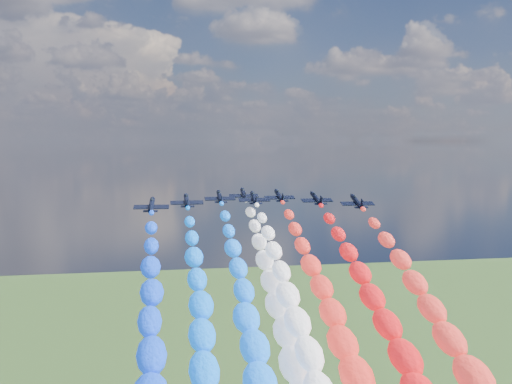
{
  "coord_description": "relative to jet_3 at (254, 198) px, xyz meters",
  "views": [
    {
      "loc": [
        -26.52,
        -152.66,
        119.68
      ],
      "look_at": [
        0.0,
        4.0,
        106.13
      ],
      "focal_mm": 41.83,
      "sensor_mm": 36.0,
      "label": 1
    }
  ],
  "objects": [
    {
      "name": "jet_3",
      "position": [
        0.0,
        0.0,
        0.0
      ],
      "size": [
        8.86,
        11.93,
        5.57
      ],
      "primitive_type": null,
      "rotation": [
        0.28,
        0.0,
        -0.03
      ],
      "color": "black"
    },
    {
      "name": "jet_2",
      "position": [
        -8.9,
        4.94,
        0.0
      ],
      "size": [
        8.69,
        11.81,
        5.57
      ],
      "primitive_type": null,
      "rotation": [
        0.28,
        0.0,
        -0.01
      ],
      "color": "black"
    },
    {
      "name": "jet_6",
      "position": [
        16.48,
        -4.29,
        0.0
      ],
      "size": [
        9.01,
        12.03,
        5.57
      ],
      "primitive_type": null,
      "rotation": [
        0.28,
        0.0,
        0.04
      ],
      "color": "black"
    },
    {
      "name": "jet_7",
      "position": [
        24.52,
        -14.2,
        0.0
      ],
      "size": [
        8.82,
        11.9,
        5.57
      ],
      "primitive_type": null,
      "rotation": [
        0.28,
        0.0,
        -0.02
      ],
      "color": "black"
    },
    {
      "name": "jet_4",
      "position": [
        -1.06,
        12.42,
        0.0
      ],
      "size": [
        8.93,
        11.98,
        5.57
      ],
      "primitive_type": null,
      "rotation": [
        0.28,
        0.0,
        -0.03
      ],
      "color": "black"
    },
    {
      "name": "trail_5",
      "position": [
        8.16,
        -49.83,
        -23.57
      ],
      "size": [
        7.07,
        107.91,
        51.55
      ],
      "primitive_type": null,
      "color": "red"
    },
    {
      "name": "jet_1",
      "position": [
        -18.6,
        -4.46,
        0.0
      ],
      "size": [
        8.62,
        11.75,
        5.57
      ],
      "primitive_type": null,
      "rotation": [
        0.28,
        0.0,
        -0.01
      ],
      "color": "black"
    },
    {
      "name": "trail_7",
      "position": [
        24.52,
        -69.28,
        -23.57
      ],
      "size": [
        7.07,
        107.91,
        51.55
      ],
      "primitive_type": null,
      "color": "red"
    },
    {
      "name": "trail_3",
      "position": [
        0.0,
        -55.08,
        -23.57
      ],
      "size": [
        7.07,
        107.91,
        51.55
      ],
      "primitive_type": null,
      "color": "white"
    },
    {
      "name": "trail_6",
      "position": [
        16.48,
        -59.37,
        -23.57
      ],
      "size": [
        7.07,
        107.91,
        51.55
      ],
      "primitive_type": null,
      "color": "red"
    },
    {
      "name": "trail_1",
      "position": [
        -18.6,
        -59.54,
        -23.57
      ],
      "size": [
        7.07,
        107.91,
        51.55
      ],
      "primitive_type": null,
      "color": "#0768FA"
    },
    {
      "name": "jet_0",
      "position": [
        -27.64,
        -13.45,
        0.0
      ],
      "size": [
        9.32,
        12.25,
        5.57
      ],
      "primitive_type": null,
      "rotation": [
        0.28,
        0.0,
        -0.07
      ],
      "color": "black"
    },
    {
      "name": "jet_5",
      "position": [
        8.16,
        5.24,
        0.0
      ],
      "size": [
        8.8,
        11.89,
        5.57
      ],
      "primitive_type": null,
      "rotation": [
        0.28,
        0.0,
        0.02
      ],
      "color": "black"
    },
    {
      "name": "trail_4",
      "position": [
        -1.06,
        -42.65,
        -23.57
      ],
      "size": [
        7.07,
        107.91,
        51.55
      ],
      "primitive_type": null,
      "color": "white"
    },
    {
      "name": "trail_2",
      "position": [
        -8.9,
        -50.13,
        -23.57
      ],
      "size": [
        7.07,
        107.91,
        51.55
      ],
      "primitive_type": null,
      "color": "#0E68FF"
    }
  ]
}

